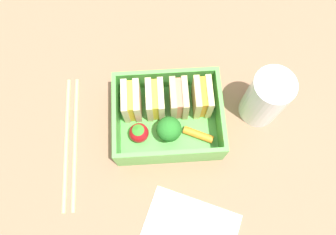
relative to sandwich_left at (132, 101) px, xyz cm
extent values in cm
cube|color=#8A654C|center=(5.19, -2.43, -4.87)|extent=(120.00, 120.00, 2.00)
cube|color=#56B04A|center=(5.19, -2.43, -3.27)|extent=(15.65, 12.62, 1.20)
cube|color=#56B04A|center=(5.19, 3.57, -0.33)|extent=(15.65, 0.60, 4.68)
cube|color=#56B04A|center=(5.19, -8.44, -0.33)|extent=(15.65, 0.60, 4.68)
cube|color=#56B04A|center=(-2.33, -2.43, -0.33)|extent=(0.60, 11.42, 4.68)
cube|color=#56B04A|center=(12.72, -2.43, -0.33)|extent=(0.60, 11.42, 4.68)
cube|color=beige|center=(-0.85, 0.00, 0.00)|extent=(0.85, 4.87, 5.33)
cube|color=yellow|center=(0.00, 0.00, 0.00)|extent=(0.85, 4.48, 4.91)
cube|color=beige|center=(0.85, 0.00, 0.00)|extent=(0.85, 4.87, 5.33)
cube|color=beige|center=(2.61, 0.00, 0.00)|extent=(0.85, 4.87, 5.33)
cube|color=yellow|center=(3.46, 0.00, 0.00)|extent=(0.85, 4.48, 4.91)
cube|color=beige|center=(4.32, 0.00, 0.00)|extent=(0.85, 4.87, 5.33)
cube|color=tan|center=(6.07, 0.00, 0.00)|extent=(0.85, 4.87, 5.33)
cube|color=#D87259|center=(6.93, 0.00, 0.00)|extent=(0.85, 4.48, 4.91)
cube|color=tan|center=(7.78, 0.00, 0.00)|extent=(0.85, 4.87, 5.33)
cube|color=#D4C07B|center=(9.53, 0.00, 0.00)|extent=(0.85, 4.87, 5.33)
cube|color=orange|center=(10.39, 0.00, 0.00)|extent=(0.85, 4.48, 4.91)
cube|color=#D4C07B|center=(11.24, 0.00, 0.00)|extent=(0.85, 4.87, 5.33)
sphere|color=red|center=(0.81, -4.54, -1.21)|extent=(2.90, 2.90, 2.90)
cone|color=#3C8E2C|center=(0.81, -4.54, 0.54)|extent=(1.74, 1.74, 0.60)
cylinder|color=#90C75D|center=(4.88, -4.65, -1.87)|extent=(1.09, 1.09, 1.59)
sphere|color=#257224|center=(4.88, -4.65, 0.21)|extent=(3.66, 3.66, 3.66)
cylinder|color=orange|center=(9.52, -5.08, -2.09)|extent=(4.62, 2.93, 1.15)
cylinder|color=tan|center=(-10.50, -4.62, -3.52)|extent=(0.72, 20.89, 0.70)
cylinder|color=tan|center=(-9.16, -4.62, -3.52)|extent=(0.72, 20.89, 0.70)
cylinder|color=white|center=(19.35, -1.09, 1.00)|extent=(5.81, 5.81, 9.73)
cube|color=white|center=(7.15, -18.87, -3.67)|extent=(15.54, 13.81, 0.40)
camera|label=1|loc=(4.25, -17.91, 44.71)|focal=35.00mm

